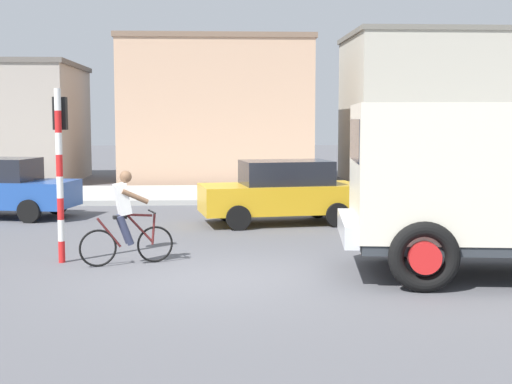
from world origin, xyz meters
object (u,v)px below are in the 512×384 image
truck_foreground (509,178)px  cyclist (126,218)px  traffic_light_pole (60,151)px  car_red_near (282,192)px

truck_foreground → cyclist: 6.71m
cyclist → traffic_light_pole: traffic_light_pole is taller
truck_foreground → cyclist: size_ratio=3.30×
truck_foreground → traffic_light_pole: bearing=168.3°
traffic_light_pole → car_red_near: 6.58m
truck_foreground → car_red_near: truck_foreground is taller
truck_foreground → cyclist: bearing=169.1°
cyclist → traffic_light_pole: size_ratio=0.54×
cyclist → car_red_near: size_ratio=0.41×
traffic_light_pole → car_red_near: (4.50, 4.64, -1.25)m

